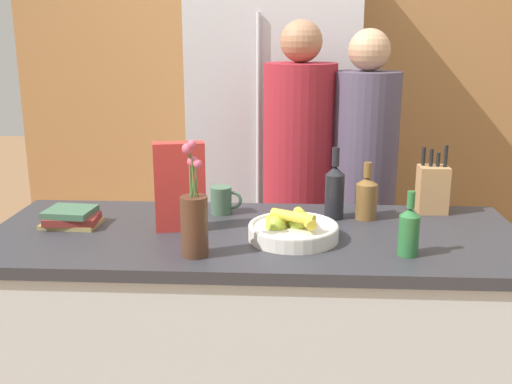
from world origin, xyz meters
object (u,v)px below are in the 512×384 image
book_stack (71,218)px  bottle_wine (335,191)px  fruit_bowl (293,229)px  refrigerator (273,136)px  bottle_oil (367,197)px  knife_block (432,188)px  flower_vase (194,220)px  cereal_box (180,187)px  person_at_sink (299,176)px  coffee_mug (222,200)px  bottle_vinegar (409,230)px  person_in_blue (363,182)px

book_stack → bottle_wine: size_ratio=0.77×
fruit_bowl → refrigerator: bearing=94.4°
book_stack → bottle_oil: bearing=7.8°
knife_block → flower_vase: (-0.84, -0.51, 0.02)m
cereal_box → person_at_sink: bearing=60.5°
knife_block → coffee_mug: 0.81m
refrigerator → person_at_sink: 0.59m
knife_block → bottle_vinegar: 0.50m
fruit_bowl → cereal_box: (-0.39, 0.08, 0.12)m
refrigerator → fruit_bowl: 1.40m
bottle_wine → cereal_box: bearing=-163.0°
bottle_oil → person_in_blue: person_in_blue is taller
flower_vase → book_stack: 0.56m
knife_block → bottle_vinegar: (-0.18, -0.47, -0.01)m
coffee_mug → person_at_sink: bearing=61.0°
book_stack → bottle_vinegar: size_ratio=1.01×
book_stack → bottle_wine: (0.94, 0.15, 0.07)m
refrigerator → bottle_vinegar: (0.46, -1.52, -0.03)m
cereal_box → bottle_vinegar: cereal_box is taller
person_at_sink → coffee_mug: bearing=-110.5°
coffee_mug → refrigerator: bearing=81.6°
refrigerator → person_at_sink: (0.14, -0.57, -0.09)m
book_stack → person_at_sink: bearing=41.5°
knife_block → coffee_mug: knife_block is taller
coffee_mug → cereal_box: bearing=-121.0°
fruit_bowl → bottle_oil: bottle_oil is taller
knife_block → bottle_wine: 0.39m
cereal_box → person_in_blue: person_in_blue is taller
bottle_oil → bottle_wine: 0.12m
cereal_box → book_stack: (-0.40, 0.02, -0.12)m
flower_vase → bottle_vinegar: (0.66, 0.04, -0.03)m
flower_vase → cereal_box: size_ratio=1.17×
knife_block → cereal_box: (-0.92, -0.26, 0.06)m
knife_block → flower_vase: 0.98m
refrigerator → person_in_blue: size_ratio=1.27×
cereal_box → bottle_oil: (0.66, 0.17, -0.07)m
bottle_wine → book_stack: bearing=-171.2°
coffee_mug → fruit_bowl: bearing=-46.4°
bottle_wine → coffee_mug: bearing=175.0°
knife_block → bottle_wine: bottle_wine is taller
bottle_wine → refrigerator: bearing=102.7°
knife_block → book_stack: bearing=-169.6°
flower_vase → cereal_box: bearing=109.2°
flower_vase → knife_block: bearing=31.4°
knife_block → person_at_sink: bearing=136.1°
refrigerator → coffee_mug: (-0.16, -1.11, -0.06)m
refrigerator → flower_vase: bearing=-97.3°
book_stack → person_in_blue: size_ratio=0.13×
bottle_vinegar → person_in_blue: (-0.03, 0.92, -0.08)m
knife_block → cereal_box: 0.96m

